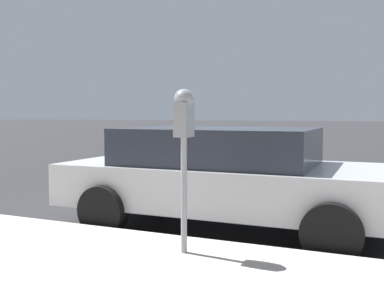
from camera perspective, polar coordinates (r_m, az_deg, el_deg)
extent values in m
plane|color=#2B2B2D|center=(7.31, 3.63, -8.38)|extent=(220.00, 220.00, 0.00)
cylinder|color=gray|center=(4.44, -1.03, -6.52)|extent=(0.06, 0.06, 1.15)
cube|color=gray|center=(4.37, -1.04, 3.10)|extent=(0.20, 0.14, 0.34)
sphere|color=gray|center=(4.38, -1.05, 5.77)|extent=(0.19, 0.19, 0.19)
cube|color=gold|center=(4.47, -0.48, 2.57)|extent=(0.01, 0.11, 0.12)
cube|color=black|center=(4.47, -0.48, 4.10)|extent=(0.01, 0.10, 0.08)
cube|color=#B7BABF|center=(6.05, 5.01, -5.18)|extent=(1.95, 4.51, 0.55)
cube|color=#232833|center=(6.05, 3.42, -0.25)|extent=(1.71, 2.53, 0.48)
cylinder|color=black|center=(6.77, 18.93, -6.79)|extent=(0.23, 0.64, 0.64)
cylinder|color=black|center=(4.91, 17.33, -10.75)|extent=(0.23, 0.64, 0.64)
cylinder|color=black|center=(7.49, -2.95, -5.59)|extent=(0.23, 0.64, 0.64)
cylinder|color=black|center=(5.86, -11.24, -8.29)|extent=(0.23, 0.64, 0.64)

